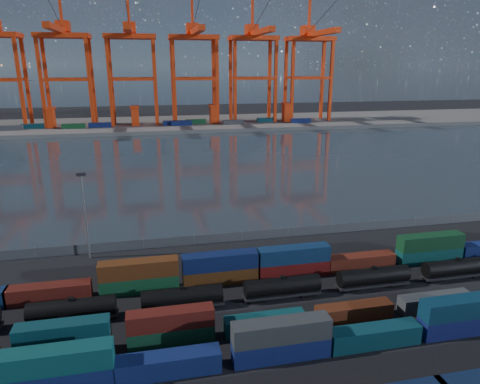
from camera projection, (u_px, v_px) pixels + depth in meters
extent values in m
plane|color=black|center=(282.00, 314.00, 62.66)|extent=(700.00, 700.00, 0.00)
plane|color=#29333B|center=(199.00, 162.00, 161.12)|extent=(700.00, 700.00, 0.00)
cube|color=#514F4C|center=(179.00, 124.00, 259.30)|extent=(700.00, 70.00, 2.00)
cone|color=#1E2630|center=(204.00, 9.00, 1537.33)|extent=(1040.00, 1040.00, 460.00)
cone|color=#1E2630|center=(308.00, 23.00, 1628.32)|extent=(960.00, 960.00, 380.00)
cone|color=#1E2630|center=(391.00, 35.00, 1709.37)|extent=(840.00, 840.00, 300.00)
cube|color=navy|center=(59.00, 379.00, 47.76)|extent=(12.27, 2.49, 2.66)
cube|color=#0E4B4C|center=(56.00, 359.00, 47.00)|extent=(12.27, 2.49, 2.66)
cube|color=navy|center=(169.00, 364.00, 50.18)|extent=(12.27, 2.49, 2.66)
cube|color=navy|center=(281.00, 349.00, 52.92)|extent=(12.27, 2.49, 2.66)
cube|color=#36393B|center=(282.00, 330.00, 52.16)|extent=(12.27, 2.49, 2.66)
cube|color=#0D3A46|center=(374.00, 336.00, 55.43)|extent=(12.27, 2.49, 2.66)
cube|color=navy|center=(462.00, 324.00, 58.02)|extent=(12.27, 2.49, 2.66)
cube|color=#0E3148|center=(464.00, 307.00, 57.26)|extent=(12.27, 2.49, 2.66)
cube|color=maroon|center=(65.00, 348.00, 53.24)|extent=(11.21, 2.28, 2.43)
cube|color=#0C3941|center=(63.00, 331.00, 52.55)|extent=(11.21, 2.28, 2.43)
cube|color=#114127|center=(171.00, 335.00, 55.86)|extent=(11.21, 2.28, 2.43)
cube|color=#5A1812|center=(171.00, 319.00, 55.17)|extent=(11.21, 2.28, 2.43)
cube|color=#0E4449|center=(265.00, 323.00, 58.38)|extent=(11.21, 2.28, 2.43)
cube|color=#5C2612|center=(354.00, 312.00, 60.99)|extent=(11.21, 2.28, 2.43)
cube|color=#424547|center=(435.00, 302.00, 63.59)|extent=(11.21, 2.28, 2.43)
cube|color=#571911|center=(49.00, 293.00, 65.92)|extent=(12.45, 2.53, 2.70)
cube|color=#144E2B|center=(140.00, 284.00, 68.63)|extent=(12.45, 2.53, 2.70)
cube|color=#5E2E12|center=(139.00, 269.00, 67.86)|extent=(12.45, 2.53, 2.70)
cube|color=#562E11|center=(220.00, 276.00, 71.25)|extent=(12.45, 2.53, 2.70)
cube|color=#0F1C4C|center=(220.00, 261.00, 70.48)|extent=(12.45, 2.53, 2.70)
cube|color=maroon|center=(293.00, 268.00, 73.79)|extent=(12.45, 2.53, 2.70)
cube|color=navy|center=(294.00, 254.00, 73.02)|extent=(12.45, 2.53, 2.70)
cube|color=maroon|center=(360.00, 262.00, 76.29)|extent=(12.45, 2.53, 2.70)
cube|color=#0E4A48|center=(429.00, 255.00, 79.03)|extent=(12.45, 2.53, 2.70)
cube|color=#114221|center=(431.00, 242.00, 78.26)|extent=(12.45, 2.53, 2.70)
cylinder|color=black|center=(72.00, 308.00, 60.30)|extent=(11.95, 2.67, 2.67)
cylinder|color=black|center=(71.00, 299.00, 59.88)|extent=(0.74, 0.74, 0.46)
cube|color=black|center=(73.00, 317.00, 60.71)|extent=(12.41, 1.84, 0.37)
cube|color=black|center=(42.00, 323.00, 60.00)|extent=(2.30, 1.65, 0.55)
cube|color=black|center=(104.00, 316.00, 61.64)|extent=(2.30, 1.65, 0.55)
cylinder|color=black|center=(182.00, 297.00, 63.38)|extent=(11.95, 2.67, 2.67)
cylinder|color=black|center=(182.00, 288.00, 62.96)|extent=(0.74, 0.74, 0.46)
cube|color=black|center=(183.00, 305.00, 63.80)|extent=(12.41, 1.84, 0.37)
cube|color=black|center=(155.00, 311.00, 63.08)|extent=(2.30, 1.65, 0.55)
cube|color=black|center=(210.00, 304.00, 64.73)|extent=(2.30, 1.65, 0.55)
cylinder|color=black|center=(282.00, 286.00, 66.46)|extent=(11.95, 2.67, 2.67)
cylinder|color=black|center=(283.00, 277.00, 66.05)|extent=(0.74, 0.74, 0.46)
cube|color=black|center=(282.00, 294.00, 66.88)|extent=(12.41, 1.84, 0.37)
cube|color=black|center=(256.00, 299.00, 66.16)|extent=(2.30, 1.65, 0.55)
cube|color=black|center=(307.00, 293.00, 67.81)|extent=(2.30, 1.65, 0.55)
cylinder|color=black|center=(373.00, 276.00, 69.55)|extent=(11.95, 2.67, 2.67)
cylinder|color=black|center=(374.00, 268.00, 69.13)|extent=(0.74, 0.74, 0.46)
cube|color=black|center=(373.00, 284.00, 69.97)|extent=(12.41, 1.84, 0.37)
cube|color=black|center=(349.00, 289.00, 69.25)|extent=(2.30, 1.65, 0.55)
cube|color=black|center=(395.00, 284.00, 70.90)|extent=(2.30, 1.65, 0.55)
cylinder|color=black|center=(457.00, 267.00, 72.63)|extent=(11.95, 2.67, 2.67)
cylinder|color=black|center=(458.00, 259.00, 72.22)|extent=(0.74, 0.74, 0.46)
cube|color=black|center=(456.00, 275.00, 73.05)|extent=(12.41, 1.84, 0.37)
cube|color=black|center=(434.00, 279.00, 72.33)|extent=(2.30, 1.65, 0.55)
cube|color=black|center=(476.00, 274.00, 73.98)|extent=(2.30, 1.65, 0.55)
cube|color=#595B5E|center=(242.00, 236.00, 88.64)|extent=(160.00, 0.06, 2.00)
cylinder|color=slate|center=(35.00, 253.00, 80.65)|extent=(0.12, 0.12, 2.20)
cylinder|color=slate|center=(91.00, 248.00, 82.64)|extent=(0.12, 0.12, 2.20)
cylinder|color=slate|center=(143.00, 244.00, 84.63)|extent=(0.12, 0.12, 2.20)
cylinder|color=slate|center=(194.00, 240.00, 86.62)|extent=(0.12, 0.12, 2.20)
cylinder|color=slate|center=(242.00, 236.00, 88.61)|extent=(0.12, 0.12, 2.20)
cylinder|color=slate|center=(288.00, 232.00, 90.60)|extent=(0.12, 0.12, 2.20)
cylinder|color=slate|center=(332.00, 228.00, 92.59)|extent=(0.12, 0.12, 2.20)
cylinder|color=slate|center=(374.00, 225.00, 94.58)|extent=(0.12, 0.12, 2.20)
cylinder|color=slate|center=(415.00, 222.00, 96.57)|extent=(0.12, 0.12, 2.20)
cylinder|color=slate|center=(454.00, 219.00, 98.56)|extent=(0.12, 0.12, 2.20)
cylinder|color=slate|center=(86.00, 218.00, 78.80)|extent=(0.36, 0.36, 16.00)
cube|color=black|center=(81.00, 174.00, 76.43)|extent=(1.60, 0.40, 0.60)
cube|color=red|center=(20.00, 85.00, 225.00)|extent=(1.79, 1.79, 50.25)
cube|color=red|center=(27.00, 84.00, 237.56)|extent=(1.79, 1.79, 50.25)
cube|color=red|center=(2.00, 79.00, 234.40)|extent=(24.57, 1.56, 1.56)
cube|color=red|center=(41.00, 85.00, 227.07)|extent=(1.79, 1.79, 50.25)
cube|color=red|center=(47.00, 84.00, 239.64)|extent=(1.79, 1.79, 50.25)
cube|color=red|center=(90.00, 84.00, 231.96)|extent=(1.79, 1.79, 50.25)
cube|color=red|center=(93.00, 83.00, 244.53)|extent=(1.79, 1.79, 50.25)
cube|color=red|center=(65.00, 80.00, 228.80)|extent=(24.57, 1.56, 1.56)
cube|color=red|center=(70.00, 79.00, 241.37)|extent=(24.57, 1.56, 1.56)
cube|color=red|center=(63.00, 36.00, 228.65)|extent=(27.92, 15.63, 2.46)
cube|color=red|center=(57.00, 29.00, 215.45)|extent=(3.35, 53.60, 2.79)
cube|color=red|center=(63.00, 26.00, 231.41)|extent=(6.70, 8.93, 5.58)
cube|color=red|center=(60.00, 9.00, 226.93)|extent=(1.34, 1.34, 17.87)
cylinder|color=black|center=(54.00, 12.00, 210.71)|extent=(0.27, 45.96, 15.16)
cube|color=red|center=(110.00, 84.00, 234.04)|extent=(1.79, 1.79, 50.25)
cube|color=red|center=(112.00, 83.00, 246.61)|extent=(1.79, 1.79, 50.25)
cube|color=red|center=(155.00, 84.00, 238.93)|extent=(1.79, 1.79, 50.25)
cube|color=red|center=(155.00, 83.00, 251.50)|extent=(1.79, 1.79, 50.25)
cube|color=red|center=(133.00, 79.00, 235.77)|extent=(24.57, 1.56, 1.56)
cube|color=red|center=(133.00, 79.00, 248.34)|extent=(24.57, 1.56, 1.56)
cube|color=red|center=(130.00, 37.00, 235.61)|extent=(27.92, 15.63, 2.46)
cube|color=red|center=(129.00, 30.00, 222.41)|extent=(3.35, 53.60, 2.79)
cube|color=red|center=(130.00, 27.00, 238.37)|extent=(6.70, 8.93, 5.58)
cube|color=red|center=(128.00, 11.00, 233.89)|extent=(1.34, 1.34, 17.87)
cylinder|color=black|center=(127.00, 14.00, 217.67)|extent=(0.27, 45.96, 15.16)
cube|color=red|center=(174.00, 84.00, 241.01)|extent=(1.79, 1.79, 50.25)
cube|color=red|center=(173.00, 83.00, 253.57)|extent=(1.79, 1.79, 50.25)
cube|color=red|center=(217.00, 83.00, 245.89)|extent=(1.79, 1.79, 50.25)
cube|color=red|center=(214.00, 82.00, 258.46)|extent=(1.79, 1.79, 50.25)
cube|color=red|center=(196.00, 79.00, 242.73)|extent=(24.57, 1.56, 1.56)
cube|color=red|center=(193.00, 78.00, 255.30)|extent=(24.57, 1.56, 1.56)
cube|color=red|center=(193.00, 37.00, 242.58)|extent=(27.92, 15.63, 2.46)
cube|color=red|center=(196.00, 31.00, 229.38)|extent=(3.35, 53.60, 2.79)
cube|color=red|center=(192.00, 29.00, 245.34)|extent=(6.70, 8.93, 5.58)
cube|color=red|center=(192.00, 12.00, 240.86)|extent=(1.34, 1.34, 17.87)
cylinder|color=black|center=(196.00, 15.00, 224.64)|extent=(0.27, 45.96, 15.16)
cube|color=red|center=(235.00, 83.00, 247.97)|extent=(1.79, 1.79, 50.25)
cube|color=red|center=(231.00, 82.00, 260.54)|extent=(1.79, 1.79, 50.25)
cube|color=red|center=(276.00, 83.00, 252.86)|extent=(1.79, 1.79, 50.25)
cube|color=red|center=(269.00, 82.00, 265.43)|extent=(1.79, 1.79, 50.25)
cube|color=red|center=(256.00, 78.00, 249.70)|extent=(24.57, 1.56, 1.56)
cube|color=red|center=(250.00, 78.00, 262.27)|extent=(24.57, 1.56, 1.56)
cube|color=red|center=(253.00, 38.00, 249.54)|extent=(27.92, 15.63, 2.46)
cube|color=red|center=(259.00, 32.00, 236.34)|extent=(3.35, 53.60, 2.79)
cube|color=red|center=(251.00, 30.00, 252.30)|extent=(6.70, 8.93, 5.58)
cube|color=red|center=(252.00, 14.00, 247.82)|extent=(1.34, 1.34, 17.87)
cylinder|color=black|center=(260.00, 17.00, 231.60)|extent=(0.27, 45.96, 15.16)
cube|color=red|center=(292.00, 83.00, 254.94)|extent=(1.79, 1.79, 50.25)
cube|color=red|center=(285.00, 82.00, 267.50)|extent=(1.79, 1.79, 50.25)
cube|color=red|center=(331.00, 82.00, 259.83)|extent=(1.79, 1.79, 50.25)
cube|color=red|center=(322.00, 81.00, 272.39)|extent=(1.79, 1.79, 50.25)
cube|color=red|center=(312.00, 78.00, 256.67)|extent=(24.57, 1.56, 1.56)
cube|color=red|center=(304.00, 78.00, 269.23)|extent=(24.57, 1.56, 1.56)
cube|color=red|center=(310.00, 39.00, 256.51)|extent=(27.92, 15.63, 2.46)
cube|color=red|center=(318.00, 33.00, 243.31)|extent=(3.35, 53.60, 2.79)
cube|color=red|center=(307.00, 31.00, 259.27)|extent=(6.70, 8.93, 5.58)
cube|color=red|center=(309.00, 15.00, 254.79)|extent=(1.34, 1.34, 17.87)
cylinder|color=black|center=(321.00, 18.00, 238.57)|extent=(0.27, 45.96, 15.16)
cube|color=navy|center=(181.00, 123.00, 244.41)|extent=(12.00, 2.44, 2.60)
cube|color=navy|center=(301.00, 121.00, 254.96)|extent=(12.00, 2.44, 2.60)
cube|color=navy|center=(174.00, 123.00, 244.87)|extent=(12.00, 2.44, 2.60)
cube|color=#0C3842|center=(33.00, 126.00, 232.06)|extent=(12.00, 2.44, 2.60)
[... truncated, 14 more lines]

